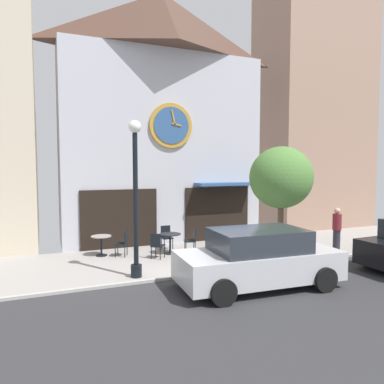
% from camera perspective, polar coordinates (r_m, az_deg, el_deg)
% --- Properties ---
extents(ground_plane, '(28.13, 11.29, 0.13)m').
position_cam_1_polar(ground_plane, '(10.10, 5.66, -14.57)').
color(ground_plane, gray).
extents(clock_building, '(8.55, 3.39, 10.58)m').
position_cam_1_polar(clock_building, '(16.06, -4.69, 12.28)').
color(clock_building, '#B2B2BC').
rests_on(clock_building, ground_plane).
extents(neighbor_building_right, '(5.78, 3.42, 12.49)m').
position_cam_1_polar(neighbor_building_right, '(21.06, 18.60, 12.17)').
color(neighbor_building_right, '#9E7A66').
rests_on(neighbor_building_right, ground_plane).
extents(street_lamp, '(0.36, 0.36, 4.50)m').
position_cam_1_polar(street_lamp, '(10.42, -8.91, -1.03)').
color(street_lamp, black).
rests_on(street_lamp, ground_plane).
extents(street_tree, '(2.24, 2.01, 3.88)m').
position_cam_1_polar(street_tree, '(12.75, 13.92, 2.18)').
color(street_tree, brown).
rests_on(street_tree, ground_plane).
extents(cafe_table_center, '(0.71, 0.71, 0.72)m').
position_cam_1_polar(cafe_table_center, '(13.42, -14.15, -7.61)').
color(cafe_table_center, black).
rests_on(cafe_table_center, ground_plane).
extents(cafe_table_near_curb, '(0.78, 0.78, 0.74)m').
position_cam_1_polar(cafe_table_near_curb, '(13.33, -3.48, -7.40)').
color(cafe_table_near_curb, black).
rests_on(cafe_table_near_curb, ground_plane).
extents(cafe_table_near_door, '(0.71, 0.71, 0.77)m').
position_cam_1_polar(cafe_table_near_door, '(13.37, 9.13, -7.43)').
color(cafe_table_near_door, black).
rests_on(cafe_table_near_door, ground_plane).
extents(cafe_chair_right_end, '(0.41, 0.41, 0.90)m').
position_cam_1_polar(cafe_chair_right_end, '(14.10, -4.07, -6.86)').
color(cafe_chair_right_end, black).
rests_on(cafe_chair_right_end, ground_plane).
extents(cafe_chair_facing_street, '(0.43, 0.43, 0.90)m').
position_cam_1_polar(cafe_chair_facing_street, '(13.09, 5.51, -7.73)').
color(cafe_chair_facing_street, black).
rests_on(cafe_chair_facing_street, ground_plane).
extents(cafe_chair_facing_wall, '(0.56, 0.56, 0.90)m').
position_cam_1_polar(cafe_chair_facing_wall, '(12.66, 7.74, -8.15)').
color(cafe_chair_facing_wall, black).
rests_on(cafe_chair_facing_wall, ground_plane).
extents(cafe_chair_curbside, '(0.49, 0.49, 0.90)m').
position_cam_1_polar(cafe_chair_curbside, '(13.45, 0.03, -7.38)').
color(cafe_chair_curbside, black).
rests_on(cafe_chair_curbside, ground_plane).
extents(cafe_chair_near_lamp, '(0.57, 0.57, 0.90)m').
position_cam_1_polar(cafe_chair_near_lamp, '(14.23, 9.18, -6.80)').
color(cafe_chair_near_lamp, black).
rests_on(cafe_chair_near_lamp, ground_plane).
extents(cafe_chair_outer, '(0.57, 0.57, 0.90)m').
position_cam_1_polar(cafe_chair_outer, '(12.65, -5.58, -8.14)').
color(cafe_chair_outer, black).
rests_on(cafe_chair_outer, ground_plane).
extents(cafe_chair_mid_row, '(0.53, 0.53, 0.90)m').
position_cam_1_polar(cafe_chair_mid_row, '(13.17, -10.79, -7.70)').
color(cafe_chair_mid_row, black).
rests_on(cafe_chair_mid_row, ground_plane).
extents(pedestrian_maroon, '(0.40, 0.40, 1.67)m').
position_cam_1_polar(pedestrian_maroon, '(14.45, 21.91, -5.54)').
color(pedestrian_maroon, '#2D2D38').
rests_on(pedestrian_maroon, ground_plane).
extents(parked_car_silver, '(4.39, 2.21, 1.55)m').
position_cam_1_polar(parked_car_silver, '(9.87, 10.43, -10.32)').
color(parked_car_silver, '#B7BABF').
rests_on(parked_car_silver, ground_plane).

